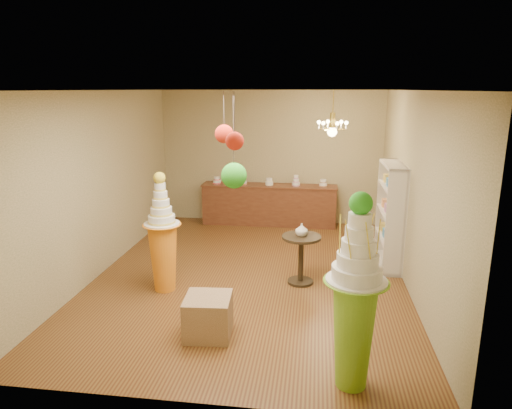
# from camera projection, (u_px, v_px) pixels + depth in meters

# --- Properties ---
(floor) EXTENTS (6.50, 6.50, 0.00)m
(floor) POSITION_uv_depth(u_px,v_px,m) (250.00, 275.00, 7.63)
(floor) COLOR #593618
(floor) RESTS_ON ground
(ceiling) EXTENTS (6.50, 6.50, 0.00)m
(ceiling) POSITION_uv_depth(u_px,v_px,m) (250.00, 90.00, 6.89)
(ceiling) COLOR white
(ceiling) RESTS_ON ground
(wall_back) EXTENTS (5.00, 0.04, 3.00)m
(wall_back) POSITION_uv_depth(u_px,v_px,m) (271.00, 158.00, 10.38)
(wall_back) COLOR #998E67
(wall_back) RESTS_ON ground
(wall_front) EXTENTS (5.00, 0.04, 3.00)m
(wall_front) POSITION_uv_depth(u_px,v_px,m) (198.00, 262.00, 4.14)
(wall_front) COLOR #998E67
(wall_front) RESTS_ON ground
(wall_left) EXTENTS (0.04, 6.50, 3.00)m
(wall_left) POSITION_uv_depth(u_px,v_px,m) (101.00, 183.00, 7.58)
(wall_left) COLOR #998E67
(wall_left) RESTS_ON ground
(wall_right) EXTENTS (0.04, 6.50, 3.00)m
(wall_right) POSITION_uv_depth(u_px,v_px,m) (412.00, 192.00, 6.94)
(wall_right) COLOR #998E67
(wall_right) RESTS_ON ground
(pedestal_green) EXTENTS (0.80, 0.80, 2.08)m
(pedestal_green) POSITION_uv_depth(u_px,v_px,m) (355.00, 310.00, 4.59)
(pedestal_green) COLOR #7BB929
(pedestal_green) RESTS_ON floor
(pedestal_orange) EXTENTS (0.67, 0.67, 1.85)m
(pedestal_orange) POSITION_uv_depth(u_px,v_px,m) (163.00, 246.00, 6.91)
(pedestal_orange) COLOR orange
(pedestal_orange) RESTS_ON floor
(burlap_riser) EXTENTS (0.61, 0.61, 0.52)m
(burlap_riser) POSITION_uv_depth(u_px,v_px,m) (208.00, 316.00, 5.71)
(burlap_riser) COLOR #8D6D4D
(burlap_riser) RESTS_ON floor
(sideboard) EXTENTS (3.04, 0.54, 1.16)m
(sideboard) POSITION_uv_depth(u_px,v_px,m) (269.00, 204.00, 10.36)
(sideboard) COLOR #582E1B
(sideboard) RESTS_ON floor
(shelving_unit) EXTENTS (0.33, 1.20, 1.80)m
(shelving_unit) POSITION_uv_depth(u_px,v_px,m) (391.00, 215.00, 7.87)
(shelving_unit) COLOR beige
(shelving_unit) RESTS_ON floor
(round_table) EXTENTS (0.77, 0.77, 0.79)m
(round_table) POSITION_uv_depth(u_px,v_px,m) (301.00, 253.00, 7.19)
(round_table) COLOR black
(round_table) RESTS_ON floor
(vase) EXTENTS (0.21, 0.21, 0.20)m
(vase) POSITION_uv_depth(u_px,v_px,m) (302.00, 230.00, 7.10)
(vase) COLOR beige
(vase) RESTS_ON round_table
(pom_red_left) EXTENTS (0.21, 0.21, 0.58)m
(pom_red_left) POSITION_uv_depth(u_px,v_px,m) (224.00, 134.00, 5.19)
(pom_red_left) COLOR #3E332C
(pom_red_left) RESTS_ON ceiling
(pom_green_mid) EXTENTS (0.30, 0.30, 1.11)m
(pom_green_mid) POSITION_uv_depth(u_px,v_px,m) (234.00, 176.00, 5.28)
(pom_green_mid) COLOR #3E332C
(pom_green_mid) RESTS_ON ceiling
(pom_red_right) EXTENTS (0.19, 0.19, 0.59)m
(pom_red_right) POSITION_uv_depth(u_px,v_px,m) (235.00, 141.00, 4.61)
(pom_red_right) COLOR #3E332C
(pom_red_right) RESTS_ON ceiling
(chandelier) EXTENTS (0.69, 0.69, 0.85)m
(chandelier) POSITION_uv_depth(u_px,v_px,m) (332.00, 129.00, 8.40)
(chandelier) COLOR gold
(chandelier) RESTS_ON ceiling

